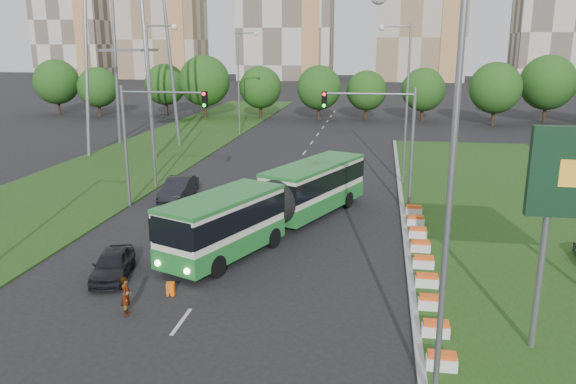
% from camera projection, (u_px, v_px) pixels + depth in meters
% --- Properties ---
extents(ground, '(360.00, 360.00, 0.00)m').
position_uv_depth(ground, '(283.00, 268.00, 27.24)').
color(ground, black).
rests_on(ground, ground).
extents(grass_median, '(14.00, 60.00, 0.15)m').
position_uv_depth(grass_median, '(525.00, 229.00, 32.81)').
color(grass_median, '#203F12').
rests_on(grass_median, ground).
extents(median_kerb, '(0.30, 60.00, 0.18)m').
position_uv_depth(median_kerb, '(404.00, 223.00, 33.90)').
color(median_kerb, gray).
rests_on(median_kerb, ground).
extents(left_verge, '(12.00, 110.00, 0.10)m').
position_uv_depth(left_verge, '(143.00, 157.00, 53.90)').
color(left_verge, '#203F12').
rests_on(left_verge, ground).
extents(lane_markings, '(0.20, 100.00, 0.01)m').
position_uv_depth(lane_markings, '(288.00, 175.00, 46.79)').
color(lane_markings, '#B2B2AA').
rests_on(lane_markings, ground).
extents(flower_planters, '(1.10, 18.10, 0.60)m').
position_uv_depth(flower_planters, '(423.00, 262.00, 26.84)').
color(flower_planters, silver).
rests_on(flower_planters, grass_median).
extents(traffic_mast_median, '(5.76, 0.32, 8.00)m').
position_uv_depth(traffic_mast_median, '(386.00, 131.00, 34.67)').
color(traffic_mast_median, gray).
rests_on(traffic_mast_median, ground).
extents(traffic_mast_left, '(5.76, 0.32, 8.00)m').
position_uv_depth(traffic_mast_left, '(148.00, 127.00, 36.09)').
color(traffic_mast_left, gray).
rests_on(traffic_mast_left, ground).
extents(street_lamps, '(36.00, 60.00, 12.00)m').
position_uv_depth(street_lamps, '(263.00, 118.00, 35.72)').
color(street_lamps, gray).
rests_on(street_lamps, ground).
extents(tree_line, '(120.00, 8.00, 9.00)m').
position_uv_depth(tree_line, '(423.00, 90.00, 77.01)').
color(tree_line, '#1C4E14').
rests_on(tree_line, ground).
extents(apartment_tower_west, '(26.00, 15.00, 48.00)m').
position_uv_depth(apartment_tower_west, '(159.00, 0.00, 174.45)').
color(apartment_tower_west, '#BCAF97').
rests_on(apartment_tower_west, ground).
extents(midrise_west, '(22.00, 14.00, 36.00)m').
position_uv_depth(midrise_west, '(72.00, 21.00, 180.69)').
color(midrise_west, beige).
rests_on(midrise_west, ground).
extents(articulated_bus, '(2.71, 17.38, 2.86)m').
position_uv_depth(articulated_bus, '(273.00, 202.00, 32.28)').
color(articulated_bus, beige).
rests_on(articulated_bus, ground).
extents(car_left_near, '(2.45, 4.17, 1.33)m').
position_uv_depth(car_left_near, '(113.00, 264.00, 25.97)').
color(car_left_near, black).
rests_on(car_left_near, ground).
extents(car_left_far, '(1.86, 4.80, 1.56)m').
position_uv_depth(car_left_far, '(179.00, 189.00, 39.10)').
color(car_left_far, black).
rests_on(car_left_far, ground).
extents(pedestrian, '(0.52, 0.67, 1.64)m').
position_uv_depth(pedestrian, '(126.00, 296.00, 22.35)').
color(pedestrian, gray).
rests_on(pedestrian, ground).
extents(shopping_trolley, '(0.33, 0.35, 0.57)m').
position_uv_depth(shopping_trolley, '(171.00, 289.00, 24.25)').
color(shopping_trolley, '#EE5B0C').
rests_on(shopping_trolley, ground).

